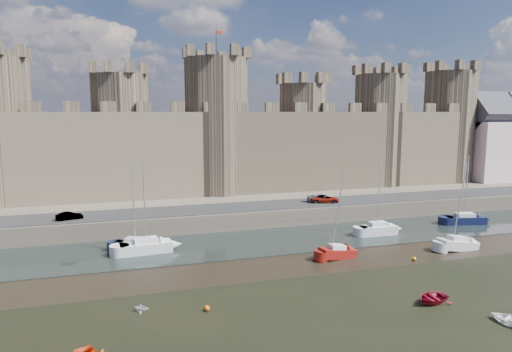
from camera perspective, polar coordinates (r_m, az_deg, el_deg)
The scene contains 18 objects.
ground at distance 37.14m, azimuth 8.56°, elevation -18.49°, with size 160.00×160.00×0.00m, color black.
water_channel at distance 58.23m, azimuth -1.69°, elevation -8.42°, with size 160.00×12.00×0.08m, color black.
quay at distance 92.36m, azimuth -7.55°, elevation -1.55°, with size 160.00×60.00×2.50m, color #4C443A.
road at distance 67.02m, azimuth -3.94°, elevation -4.02°, with size 160.00×7.00×0.10m, color black.
castle at distance 79.30m, azimuth -6.73°, elevation 4.47°, with size 108.50×11.00×29.00m.
car_1 at distance 64.41m, azimuth -22.30°, elevation -4.66°, with size 1.16×3.32×1.09m, color gray.
car_2 at distance 71.87m, azimuth 8.03°, elevation -2.81°, with size 1.69×4.16×1.21m, color gray.
car_3 at distance 71.51m, azimuth 8.60°, elevation -2.86°, with size 2.08×4.51×1.25m, color gray.
sailboat_0 at distance 55.76m, azimuth -13.60°, elevation -8.52°, with size 6.13×2.79×11.16m.
sailboat_1 at distance 56.87m, azimuth -14.89°, elevation -8.31°, with size 5.26×3.54×9.83m.
sailboat_2 at distance 64.07m, azimuth 14.96°, elevation -6.39°, with size 5.20×2.17×11.08m.
sailboat_3 at distance 74.55m, azimuth 24.64°, elevation -4.90°, with size 6.14×3.48×10.14m.
sailboat_4 at distance 53.33m, azimuth 10.08°, elevation -9.31°, with size 4.49×2.31×10.02m.
sailboat_5 at distance 60.72m, azimuth 23.86°, elevation -7.72°, with size 4.91×1.93×10.57m.
dinghy_3 at distance 40.66m, azimuth -14.12°, elevation -15.70°, with size 1.07×0.66×1.24m, color silver.
dinghy_4 at distance 43.87m, azimuth 21.21°, elevation -14.17°, with size 2.45×0.71×3.43m, color maroon.
buoy_1 at distance 39.88m, azimuth -6.15°, elevation -16.11°, with size 0.49×0.49×0.49m, color #E5560A.
buoy_3 at distance 54.72m, azimuth 19.16°, elevation -9.76°, with size 0.45×0.45×0.45m, color orange.
Camera 1 is at (-14.53, -29.92, 16.53)m, focal length 32.00 mm.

